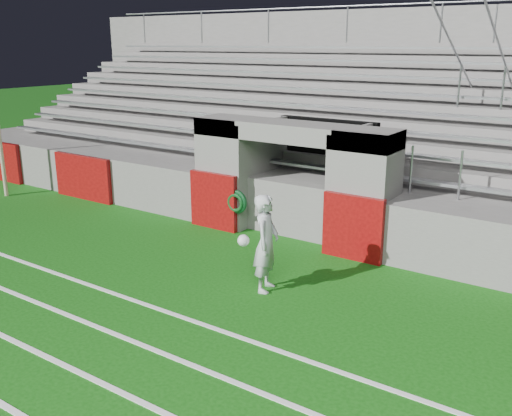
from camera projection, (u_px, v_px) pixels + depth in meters
The scene contains 5 objects.
ground at pixel (191, 287), 10.38m from camera, with size 90.00×90.00×0.00m, color #0F4B0C.
field_post at pixel (0, 145), 16.15m from camera, with size 0.11×0.11×2.95m, color tan.
stadium_structure at pixel (372, 144), 16.28m from camera, with size 26.00×8.48×5.42m.
goalkeeper_with_ball at pixel (266, 243), 10.03m from camera, with size 0.76×0.74×1.77m.
hose_coil at pixel (236, 202), 13.11m from camera, with size 0.56×0.14×0.56m.
Camera 1 is at (6.38, -7.22, 4.29)m, focal length 40.00 mm.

